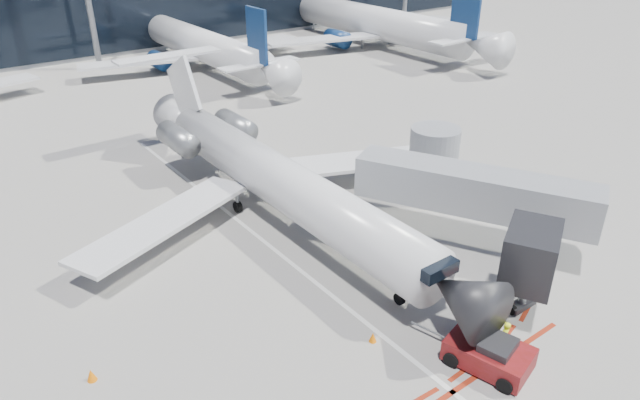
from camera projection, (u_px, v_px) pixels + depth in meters
ground at (292, 264)px, 31.09m from camera, size 260.00×260.00×0.00m
apron_centerline at (272, 248)px, 32.51m from camera, size 0.25×40.00×0.01m
apron_stop_bar at (453, 392)px, 22.91m from camera, size 14.00×0.25×0.01m
jet_bridge at (461, 187)px, 32.75m from camera, size 10.03×15.20×4.90m
regional_jet at (271, 175)px, 34.96m from camera, size 25.72×31.71×7.94m
pushback_tug at (489, 353)px, 24.00m from camera, size 3.02×5.54×1.41m
ramp_worker at (504, 338)px, 24.51m from camera, size 0.64×0.44×1.69m
safety_cone_left at (91, 375)px, 23.36m from camera, size 0.40×0.40×0.56m
safety_cone_right at (373, 337)px, 25.46m from camera, size 0.35×0.35×0.48m
bg_airliner_2 at (195, 20)px, 66.71m from camera, size 32.93×34.87×10.66m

